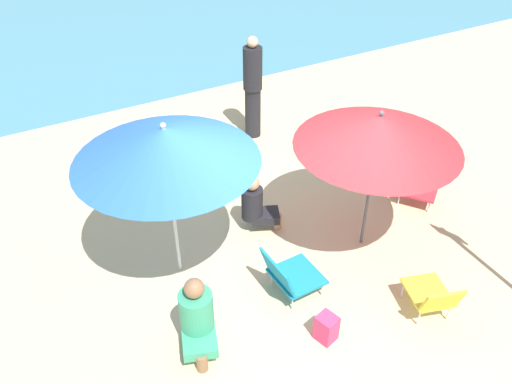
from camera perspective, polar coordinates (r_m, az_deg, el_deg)
name	(u,v)px	position (r m, az deg, el deg)	size (l,w,h in m)	color
ground_plane	(297,263)	(6.62, 4.49, -7.73)	(40.00, 40.00, 0.00)	#CCB789
umbrella_red	(379,131)	(6.05, 13.31, 6.51)	(1.94, 1.94, 1.93)	#4C4C51
umbrella_blue	(165,145)	(5.49, -9.90, 5.12)	(2.01, 2.01, 2.06)	silver
beach_chair_a	(420,182)	(7.85, 17.51, 1.05)	(0.76, 0.75, 0.53)	red
beach_chair_b	(433,296)	(6.12, 18.81, -10.68)	(0.60, 0.70, 0.58)	gold
beach_chair_c	(289,275)	(6.03, 3.60, -9.01)	(0.63, 0.58, 0.63)	teal
person_a	(253,88)	(8.72, -0.36, 11.33)	(0.31, 0.31, 1.75)	black
person_b	(256,204)	(6.82, 0.03, -1.37)	(0.53, 0.41, 0.86)	black
person_c	(197,317)	(5.46, -6.47, -13.43)	(0.46, 0.57, 0.93)	#389970
beach_bag	(326,328)	(5.76, 7.71, -14.53)	(0.21, 0.19, 0.33)	#DB3866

